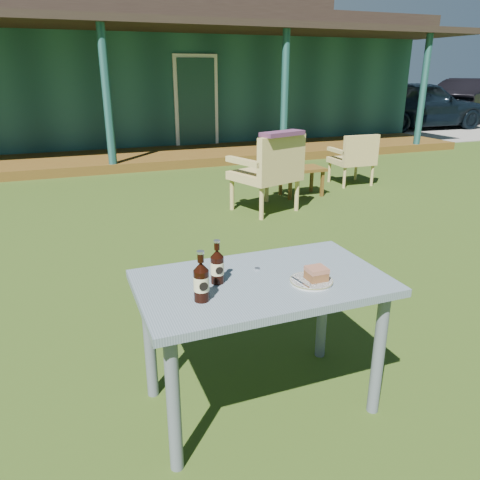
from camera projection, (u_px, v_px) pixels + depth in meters
name	position (u px, v px, depth m)	size (l,w,h in m)	color
ground	(184.00, 283.00, 3.91)	(80.00, 80.00, 0.00)	#334916
pavilion	(85.00, 74.00, 11.60)	(15.80, 8.30, 3.45)	#1A4542
gravel_strip	(437.00, 126.00, 14.91)	(9.00, 6.00, 0.02)	gray
car_near	(418.00, 105.00, 14.02)	(1.70, 4.23, 1.44)	black
car_far	(476.00, 100.00, 16.16)	(1.52, 4.37, 1.44)	black
cafe_table	(262.00, 298.00, 2.29)	(1.20, 0.70, 0.72)	slate
plate	(311.00, 281.00, 2.22)	(0.20, 0.20, 0.01)	silver
cake_slice	(316.00, 273.00, 2.21)	(0.09, 0.09, 0.06)	brown
fork	(300.00, 282.00, 2.18)	(0.01, 0.14, 0.00)	silver
cola_bottle_near	(217.00, 266.00, 2.19)	(0.06, 0.07, 0.21)	black
cola_bottle_far	(201.00, 281.00, 2.02)	(0.07, 0.07, 0.23)	black
bottle_cap	(257.00, 269.00, 2.37)	(0.03, 0.03, 0.01)	silver
armchair_left	(270.00, 169.00, 5.70)	(0.89, 0.86, 0.96)	tan
armchair_right	(355.00, 157.00, 7.12)	(0.59, 0.56, 0.78)	tan
floral_throw	(282.00, 134.00, 5.41)	(0.56, 0.20, 0.05)	#552C4A
side_table	(302.00, 172.00, 6.53)	(0.60, 0.40, 0.40)	brown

